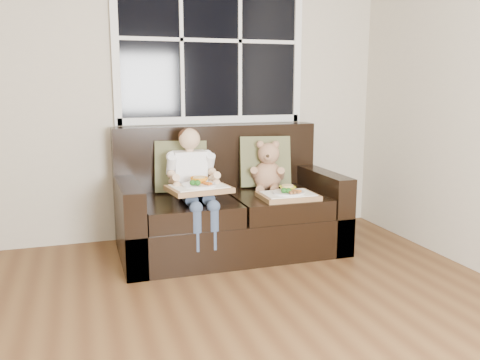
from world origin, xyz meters
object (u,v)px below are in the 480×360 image
object	(u,v)px
loveseat	(228,210)
tray_right	(288,195)
teddy_bear	(268,169)
tray_left	(199,187)
child	(193,175)

from	to	relation	value
loveseat	tray_right	xyz separation A→B (m)	(0.38, -0.33, 0.17)
teddy_bear	tray_left	world-z (taller)	teddy_bear
tray_right	child	bearing A→B (deg)	163.35
child	teddy_bear	world-z (taller)	child
child	teddy_bear	xyz separation A→B (m)	(0.66, 0.15, -0.02)
teddy_bear	tray_right	size ratio (longest dim) A/B	0.98
loveseat	teddy_bear	bearing A→B (deg)	5.86
tray_left	tray_right	distance (m)	0.69
child	tray_left	bearing A→B (deg)	-89.46
loveseat	tray_right	distance (m)	0.53
child	tray_left	size ratio (longest dim) A/B	1.73
child	teddy_bear	bearing A→B (deg)	13.01
loveseat	child	xyz separation A→B (m)	(-0.30, -0.12, 0.32)
tray_left	child	bearing A→B (deg)	82.57
loveseat	child	bearing A→B (deg)	-159.07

